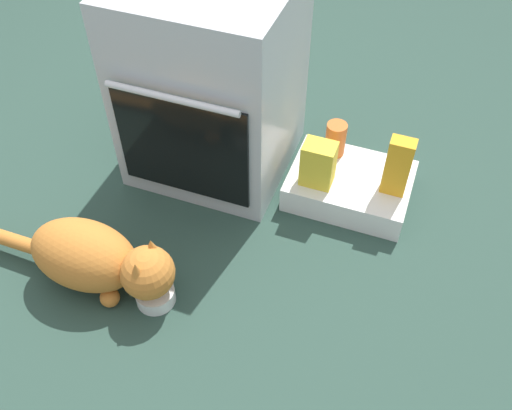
# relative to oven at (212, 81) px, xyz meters

# --- Properties ---
(ground) EXTENTS (8.00, 8.00, 0.00)m
(ground) POSITION_rel_oven_xyz_m (0.02, -0.45, -0.39)
(ground) COLOR #284238
(oven) EXTENTS (0.59, 0.60, 0.78)m
(oven) POSITION_rel_oven_xyz_m (0.00, 0.00, 0.00)
(oven) COLOR #B7BABF
(oven) RESTS_ON ground
(pantry_cabinet) EXTENTS (0.46, 0.34, 0.11)m
(pantry_cabinet) POSITION_rel_oven_xyz_m (0.57, -0.02, -0.34)
(pantry_cabinet) COLOR white
(pantry_cabinet) RESTS_ON ground
(food_bowl) EXTENTS (0.13, 0.13, 0.08)m
(food_bowl) POSITION_rel_oven_xyz_m (0.08, -0.72, -0.36)
(food_bowl) COLOR white
(food_bowl) RESTS_ON ground
(cat) EXTENTS (0.81, 0.24, 0.26)m
(cat) POSITION_rel_oven_xyz_m (-0.12, -0.72, -0.26)
(cat) COLOR #C6752D
(cat) RESTS_ON ground
(snack_bag) EXTENTS (0.12, 0.09, 0.18)m
(snack_bag) POSITION_rel_oven_xyz_m (0.46, -0.09, -0.19)
(snack_bag) COLOR yellow
(snack_bag) RESTS_ON pantry_cabinet
(juice_carton) EXTENTS (0.09, 0.06, 0.24)m
(juice_carton) POSITION_rel_oven_xyz_m (0.73, -0.04, -0.16)
(juice_carton) COLOR orange
(juice_carton) RESTS_ON pantry_cabinet
(sauce_jar) EXTENTS (0.08, 0.08, 0.14)m
(sauce_jar) POSITION_rel_oven_xyz_m (0.48, 0.08, -0.21)
(sauce_jar) COLOR #D16023
(sauce_jar) RESTS_ON pantry_cabinet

